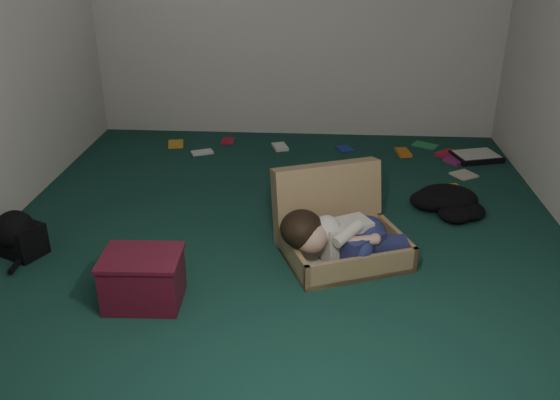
# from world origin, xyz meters

# --- Properties ---
(floor) EXTENTS (4.50, 4.50, 0.00)m
(floor) POSITION_xyz_m (0.00, 0.00, 0.00)
(floor) COLOR #143B32
(floor) RESTS_ON ground
(wall_back) EXTENTS (4.50, 0.00, 4.50)m
(wall_back) POSITION_xyz_m (0.00, 2.25, 1.30)
(wall_back) COLOR silver
(wall_back) RESTS_ON ground
(wall_front) EXTENTS (4.50, 0.00, 4.50)m
(wall_front) POSITION_xyz_m (0.00, -2.25, 1.30)
(wall_front) COLOR silver
(wall_front) RESTS_ON ground
(suitcase) EXTENTS (0.95, 0.94, 0.55)m
(suitcase) POSITION_xyz_m (0.38, -0.16, 0.16)
(suitcase) COLOR #9E8257
(suitcase) RESTS_ON floor
(person) EXTENTS (0.83, 0.42, 0.34)m
(person) POSITION_xyz_m (0.40, -0.36, 0.21)
(person) COLOR silver
(person) RESTS_ON suitcase
(maroon_bin) EXTENTS (0.46, 0.36, 0.31)m
(maroon_bin) POSITION_xyz_m (-0.73, -0.84, 0.15)
(maroon_bin) COLOR #541122
(maroon_bin) RESTS_ON floor
(backpack) EXTENTS (0.48, 0.45, 0.23)m
(backpack) POSITION_xyz_m (-1.70, -0.35, 0.12)
(backpack) COLOR black
(backpack) RESTS_ON floor
(clothing_pile) EXTENTS (0.57, 0.51, 0.16)m
(clothing_pile) POSITION_xyz_m (1.22, 0.45, 0.08)
(clothing_pile) COLOR black
(clothing_pile) RESTS_ON floor
(paper_tray) EXTENTS (0.48, 0.41, 0.06)m
(paper_tray) POSITION_xyz_m (1.70, 1.62, 0.03)
(paper_tray) COLOR black
(paper_tray) RESTS_ON floor
(book_scatter) EXTENTS (2.87, 1.28, 0.02)m
(book_scatter) POSITION_xyz_m (0.53, 1.63, 0.01)
(book_scatter) COLOR gold
(book_scatter) RESTS_ON floor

